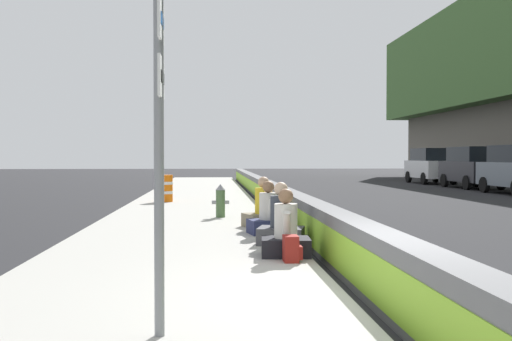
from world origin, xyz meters
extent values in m
plane|color=#232326|center=(0.00, 0.00, 0.00)|extent=(160.00, 160.00, 0.00)
cube|color=#A8A59E|center=(0.00, 2.65, 0.07)|extent=(80.00, 4.40, 0.14)
cube|color=slate|center=(0.00, 0.00, 0.42)|extent=(76.00, 0.44, 0.85)
cube|color=#8CC62D|center=(0.00, 0.23, 0.38)|extent=(74.48, 0.01, 0.54)
cylinder|color=gray|center=(-1.30, 2.49, 1.94)|extent=(0.09, 0.09, 3.60)
cube|color=white|center=(-1.30, 2.47, 2.94)|extent=(0.44, 0.02, 0.36)
cube|color=#1956AD|center=(-1.30, 2.46, 2.94)|extent=(0.30, 0.01, 0.10)
cube|color=white|center=(-1.30, 2.47, 2.44)|extent=(0.44, 0.02, 0.36)
cube|color=black|center=(-1.30, 2.46, 2.44)|extent=(0.30, 0.01, 0.10)
cylinder|color=#47663D|center=(9.18, 1.79, 0.50)|extent=(0.24, 0.24, 0.72)
cone|color=gray|center=(9.18, 1.79, 0.94)|extent=(0.26, 0.26, 0.16)
cylinder|color=gray|center=(9.18, 1.62, 0.54)|extent=(0.10, 0.12, 0.10)
cylinder|color=gray|center=(9.18, 1.96, 0.54)|extent=(0.10, 0.12, 0.10)
cube|color=black|center=(2.90, 0.84, 0.29)|extent=(0.72, 0.82, 0.29)
cylinder|color=beige|center=(2.90, 0.84, 0.71)|extent=(0.37, 0.37, 0.55)
sphere|color=#8E6647|center=(2.90, 0.84, 1.10)|extent=(0.24, 0.24, 0.24)
cylinder|color=beige|center=(3.11, 0.82, 0.65)|extent=(0.29, 0.15, 0.48)
cylinder|color=beige|center=(2.70, 0.85, 0.65)|extent=(0.29, 0.15, 0.48)
cube|color=#424247|center=(4.24, 0.76, 0.29)|extent=(0.87, 0.96, 0.30)
cylinder|color=#333842|center=(4.24, 0.76, 0.73)|extent=(0.39, 0.39, 0.58)
sphere|color=beige|center=(4.24, 0.76, 1.15)|extent=(0.25, 0.25, 0.25)
cylinder|color=#333842|center=(4.45, 0.71, 0.68)|extent=(0.32, 0.20, 0.51)
cylinder|color=#333842|center=(4.03, 0.81, 0.68)|extent=(0.32, 0.20, 0.51)
cube|color=#23284C|center=(5.70, 0.85, 0.29)|extent=(0.80, 0.89, 0.29)
cylinder|color=beige|center=(5.70, 0.85, 0.71)|extent=(0.38, 0.38, 0.56)
sphere|color=#8E6647|center=(5.70, 0.85, 1.11)|extent=(0.25, 0.25, 0.25)
cylinder|color=beige|center=(5.91, 0.89, 0.66)|extent=(0.30, 0.18, 0.49)
cylinder|color=beige|center=(5.50, 0.82, 0.66)|extent=(0.30, 0.18, 0.49)
cube|color=#706651|center=(6.92, 0.85, 0.29)|extent=(0.93, 1.01, 0.31)
cylinder|color=gold|center=(6.92, 0.85, 0.74)|extent=(0.39, 0.39, 0.58)
sphere|color=tan|center=(6.92, 0.85, 1.16)|extent=(0.26, 0.26, 0.26)
cylinder|color=gold|center=(7.12, 0.92, 0.68)|extent=(0.33, 0.23, 0.51)
cylinder|color=gold|center=(6.72, 0.78, 0.68)|extent=(0.33, 0.23, 0.51)
cube|color=maroon|center=(2.37, 0.83, 0.34)|extent=(0.32, 0.22, 0.40)
cube|color=maroon|center=(2.37, 0.69, 0.28)|extent=(0.22, 0.06, 0.20)
cylinder|color=orange|center=(14.81, 3.66, 0.61)|extent=(0.52, 0.52, 0.95)
cylinder|color=white|center=(14.81, 3.66, 0.80)|extent=(0.54, 0.54, 0.10)
cylinder|color=white|center=(14.81, 3.66, 0.47)|extent=(0.54, 0.54, 0.10)
cylinder|color=black|center=(21.47, -11.12, 0.38)|extent=(0.76, 0.22, 0.76)
cube|color=#28282D|center=(25.38, -12.23, 0.93)|extent=(4.80, 1.93, 1.10)
cube|color=black|center=(25.28, -12.23, 1.88)|extent=(3.10, 1.73, 0.80)
cylinder|color=black|center=(26.92, -11.31, 0.38)|extent=(0.76, 0.22, 0.76)
cylinder|color=black|center=(26.92, -13.15, 0.38)|extent=(0.76, 0.22, 0.76)
cylinder|color=black|center=(23.85, -11.30, 0.38)|extent=(0.76, 0.22, 0.76)
cylinder|color=black|center=(23.84, -13.15, 0.38)|extent=(0.76, 0.22, 0.76)
cube|color=silver|center=(31.27, -12.07, 0.93)|extent=(4.83, 1.98, 1.10)
cube|color=black|center=(31.17, -12.07, 1.88)|extent=(3.12, 1.77, 0.80)
cylinder|color=black|center=(32.82, -11.17, 0.38)|extent=(0.76, 0.23, 0.76)
cylinder|color=black|center=(32.79, -13.02, 0.38)|extent=(0.76, 0.23, 0.76)
cylinder|color=black|center=(29.75, -11.13, 0.38)|extent=(0.76, 0.23, 0.76)
cylinder|color=black|center=(29.72, -12.98, 0.38)|extent=(0.76, 0.23, 0.76)
camera|label=1|loc=(-6.69, 2.03, 1.74)|focal=42.29mm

